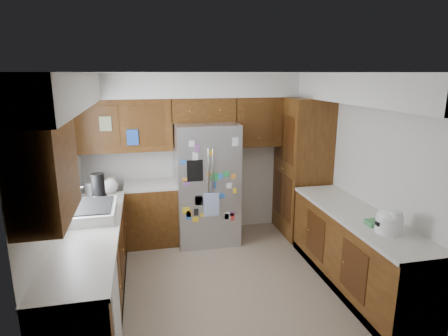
{
  "coord_description": "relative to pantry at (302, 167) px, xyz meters",
  "views": [
    {
      "loc": [
        -0.9,
        -4.1,
        2.49
      ],
      "look_at": [
        0.08,
        0.35,
        1.34
      ],
      "focal_mm": 30.0,
      "sensor_mm": 36.0,
      "label": 1
    }
  ],
  "objects": [
    {
      "name": "floor",
      "position": [
        -1.5,
        -1.15,
        -1.07
      ],
      "size": [
        3.6,
        3.6,
        0.0
      ],
      "primitive_type": "plane",
      "color": "gray",
      "rests_on": "ground"
    },
    {
      "name": "pantry",
      "position": [
        0.0,
        0.0,
        0.0
      ],
      "size": [
        0.6,
        0.9,
        2.15
      ],
      "primitive_type": "cube",
      "color": "#41230C",
      "rests_on": "ground"
    },
    {
      "name": "right_counter_run",
      "position": [
        0.0,
        -1.62,
        -0.65
      ],
      "size": [
        0.63,
        2.25,
        0.92
      ],
      "color": "#41230C",
      "rests_on": "ground"
    },
    {
      "name": "rice_cooker",
      "position": [
        -0.0,
        -2.15,
        -0.03
      ],
      "size": [
        0.28,
        0.26,
        0.23
      ],
      "color": "white",
      "rests_on": "right_counter_run"
    },
    {
      "name": "left_counter_run",
      "position": [
        -2.86,
        -1.12,
        -0.65
      ],
      "size": [
        1.36,
        3.2,
        0.92
      ],
      "color": "#41230C",
      "rests_on": "ground"
    },
    {
      "name": "bridge_cabinet",
      "position": [
        -1.5,
        0.28,
        0.9
      ],
      "size": [
        0.96,
        0.34,
        0.35
      ],
      "primitive_type": "cube",
      "color": "#41230C",
      "rests_on": "fridge"
    },
    {
      "name": "fridge_top_items",
      "position": [
        -1.64,
        0.25,
        1.21
      ],
      "size": [
        0.96,
        0.31,
        0.31
      ],
      "color": "#2132C8",
      "rests_on": "bridge_cabinet"
    },
    {
      "name": "fridge",
      "position": [
        -1.5,
        0.05,
        -0.17
      ],
      "size": [
        0.9,
        0.79,
        1.8
      ],
      "color": "#B0B0B6",
      "rests_on": "ground"
    },
    {
      "name": "sink_assembly",
      "position": [
        -3.0,
        -1.05,
        -0.09
      ],
      "size": [
        0.52,
        0.7,
        0.37
      ],
      "color": "white",
      "rests_on": "left_counter_run"
    },
    {
      "name": "left_counter_clutter",
      "position": [
        -2.95,
        -0.34,
        -0.02
      ],
      "size": [
        0.41,
        0.82,
        0.38
      ],
      "color": "black",
      "rests_on": "left_counter_run"
    },
    {
      "name": "room_shell",
      "position": [
        -1.61,
        -0.79,
        0.75
      ],
      "size": [
        3.64,
        3.24,
        2.52
      ],
      "color": "beige",
      "rests_on": "ground"
    },
    {
      "name": "paper_towel",
      "position": [
        0.01,
        -2.24,
        -0.02
      ],
      "size": [
        0.12,
        0.12,
        0.26
      ],
      "primitive_type": "cylinder",
      "color": "white",
      "rests_on": "right_counter_run"
    }
  ]
}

